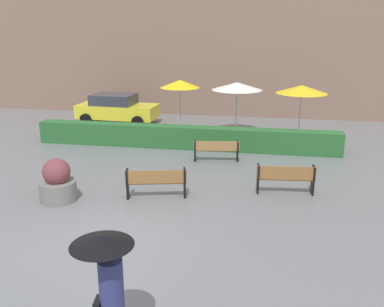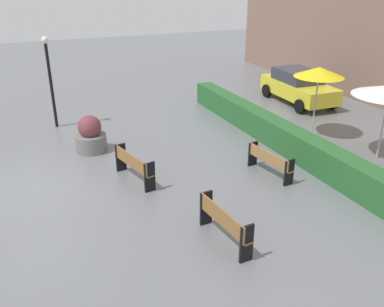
{
  "view_description": "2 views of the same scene",
  "coord_description": "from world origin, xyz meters",
  "views": [
    {
      "loc": [
        3.72,
        -8.61,
        4.97
      ],
      "look_at": [
        1.48,
        3.81,
        1.17
      ],
      "focal_mm": 39.41,
      "sensor_mm": 36.0,
      "label": 1
    },
    {
      "loc": [
        11.37,
        -0.01,
        5.77
      ],
      "look_at": [
        1.43,
        4.41,
        0.97
      ],
      "focal_mm": 38.28,
      "sensor_mm": 36.0,
      "label": 2
    }
  ],
  "objects": [
    {
      "name": "parked_car",
      "position": [
        -4.16,
        12.49,
        0.82
      ],
      "size": [
        4.28,
        2.13,
        1.57
      ],
      "color": "yellow",
      "rests_on": "ground"
    },
    {
      "name": "patio_umbrella_yellow",
      "position": [
        -0.22,
        10.19,
        2.49
      ],
      "size": [
        1.81,
        1.81,
        2.67
      ],
      "color": "silver",
      "rests_on": "ground"
    },
    {
      "name": "pedestrian_with_umbrella",
      "position": [
        1.47,
        -3.34,
        1.31
      ],
      "size": [
        0.97,
        0.97,
        2.02
      ],
      "color": "navy",
      "rests_on": "ground"
    },
    {
      "name": "bench_mid_center",
      "position": [
        0.55,
        2.87,
        0.54
      ],
      "size": [
        1.85,
        0.74,
        0.9
      ],
      "color": "olive",
      "rests_on": "ground"
    },
    {
      "name": "bench_back_row",
      "position": [
        1.89,
        6.82,
        0.48
      ],
      "size": [
        1.78,
        0.59,
        0.81
      ],
      "color": "#9E7242",
      "rests_on": "ground"
    },
    {
      "name": "bench_far_right",
      "position": [
        4.4,
        3.88,
        0.55
      ],
      "size": [
        1.81,
        0.49,
        0.91
      ],
      "color": "olive",
      "rests_on": "ground"
    },
    {
      "name": "hedge_strip",
      "position": [
        0.32,
        8.4,
        0.47
      ],
      "size": [
        12.94,
        0.7,
        0.94
      ],
      "primitive_type": "cube",
      "color": "#28602D",
      "rests_on": "ground"
    },
    {
      "name": "ground_plane",
      "position": [
        0.0,
        0.0,
        0.0
      ],
      "size": [
        60.0,
        60.0,
        0.0
      ],
      "primitive_type": "plane",
      "color": "slate"
    },
    {
      "name": "patio_umbrella_yellow_far",
      "position": [
        5.17,
        10.21,
        2.38
      ],
      "size": [
        2.22,
        2.22,
        2.56
      ],
      "color": "silver",
      "rests_on": "ground"
    },
    {
      "name": "patio_umbrella_white",
      "position": [
        2.31,
        10.92,
        2.35
      ],
      "size": [
        2.33,
        2.33,
        2.53
      ],
      "color": "silver",
      "rests_on": "ground"
    },
    {
      "name": "planter_pot",
      "position": [
        -2.26,
        2.16,
        0.56
      ],
      "size": [
        1.08,
        1.08,
        1.3
      ],
      "color": "slate",
      "rests_on": "ground"
    },
    {
      "name": "building_facade",
      "position": [
        0.0,
        16.0,
        4.44
      ],
      "size": [
        28.0,
        1.2,
        8.88
      ],
      "primitive_type": "cube",
      "color": "#846656",
      "rests_on": "ground"
    }
  ]
}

